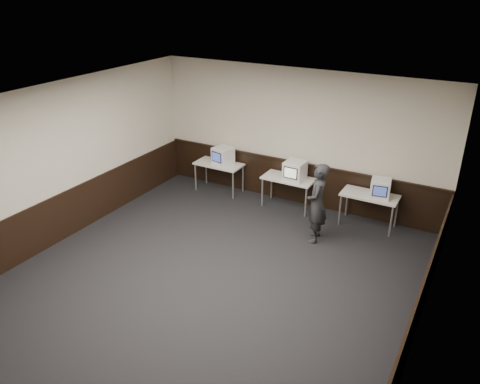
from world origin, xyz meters
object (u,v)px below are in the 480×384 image
at_px(desk_left, 219,166).
at_px(desk_right, 370,198).
at_px(emac_right, 380,188).
at_px(emac_left, 223,156).
at_px(emac_center, 295,171).
at_px(person, 317,203).
at_px(desk_center, 288,181).

distance_m(desk_left, desk_right, 3.80).
distance_m(desk_left, emac_right, 4.01).
height_order(emac_left, emac_right, emac_left).
bearing_deg(desk_left, emac_left, 18.80).
bearing_deg(emac_center, emac_right, 1.63).
relative_size(emac_left, person, 0.31).
height_order(desk_right, emac_left, emac_left).
height_order(emac_right, person, person).
relative_size(emac_left, emac_center, 1.08).
height_order(emac_left, emac_center, emac_center).
xyz_separation_m(desk_center, desk_right, (1.90, 0.00, 0.00)).
bearing_deg(emac_left, emac_right, 12.04).
distance_m(emac_right, person, 1.49).
bearing_deg(desk_right, emac_left, 179.46).
xyz_separation_m(desk_right, person, (-0.78, -1.13, 0.17)).
distance_m(desk_center, emac_left, 1.82).
xyz_separation_m(desk_left, desk_right, (3.80, 0.00, 0.00)).
bearing_deg(desk_left, desk_center, 0.00).
distance_m(desk_center, emac_right, 2.12).
bearing_deg(emac_right, person, -141.56).
xyz_separation_m(emac_left, emac_center, (1.95, -0.07, 0.01)).
relative_size(desk_center, desk_right, 1.00).
xyz_separation_m(emac_left, emac_right, (3.90, -0.05, -0.01)).
bearing_deg(emac_left, desk_center, 11.73).
xyz_separation_m(desk_left, emac_right, (4.00, -0.02, 0.27)).
relative_size(emac_left, emac_right, 1.09).
relative_size(desk_center, emac_right, 2.47).
xyz_separation_m(desk_center, person, (1.12, -1.13, 0.17)).
relative_size(desk_right, person, 0.71).
relative_size(desk_center, emac_left, 2.26).
bearing_deg(desk_right, emac_right, -5.58).
bearing_deg(emac_center, desk_left, -179.65).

